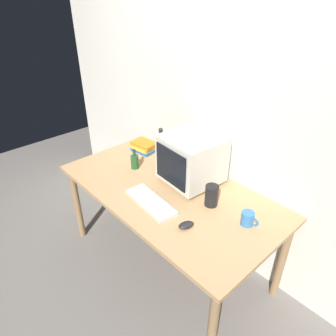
# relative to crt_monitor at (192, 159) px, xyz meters

# --- Properties ---
(ground_plane) EXTENTS (6.00, 6.00, 0.00)m
(ground_plane) POSITION_rel_crt_monitor_xyz_m (-0.04, -0.19, -0.94)
(ground_plane) COLOR slate
(back_wall) EXTENTS (4.00, 0.08, 2.50)m
(back_wall) POSITION_rel_crt_monitor_xyz_m (-0.04, 0.30, 0.31)
(back_wall) COLOR silver
(back_wall) RESTS_ON ground
(desk) EXTENTS (1.67, 0.87, 0.75)m
(desk) POSITION_rel_crt_monitor_xyz_m (-0.04, -0.19, -0.27)
(desk) COLOR tan
(desk) RESTS_ON ground
(crt_monitor) EXTENTS (0.41, 0.41, 0.37)m
(crt_monitor) POSITION_rel_crt_monitor_xyz_m (0.00, 0.00, 0.00)
(crt_monitor) COLOR beige
(crt_monitor) RESTS_ON desk
(keyboard) EXTENTS (0.43, 0.19, 0.02)m
(keyboard) POSITION_rel_crt_monitor_xyz_m (0.00, -0.39, -0.18)
(keyboard) COLOR beige
(keyboard) RESTS_ON desk
(computer_mouse) EXTENTS (0.09, 0.11, 0.04)m
(computer_mouse) POSITION_rel_crt_monitor_xyz_m (0.33, -0.39, -0.17)
(computer_mouse) COLOR black
(computer_mouse) RESTS_ON desk
(bottle_tall) EXTENTS (0.08, 0.08, 0.32)m
(bottle_tall) POSITION_rel_crt_monitor_xyz_m (-0.35, 0.01, -0.07)
(bottle_tall) COLOR navy
(bottle_tall) RESTS_ON desk
(bottle_short) EXTENTS (0.06, 0.06, 0.17)m
(bottle_short) POSITION_rel_crt_monitor_xyz_m (-0.44, -0.19, -0.13)
(bottle_short) COLOR #1E4C23
(bottle_short) RESTS_ON desk
(book_stack) EXTENTS (0.23, 0.19, 0.08)m
(book_stack) POSITION_rel_crt_monitor_xyz_m (-0.62, 0.05, -0.15)
(book_stack) COLOR #28569E
(book_stack) RESTS_ON desk
(mug) EXTENTS (0.12, 0.08, 0.09)m
(mug) POSITION_rel_crt_monitor_xyz_m (0.57, -0.09, -0.15)
(mug) COLOR #3370B2
(mug) RESTS_ON desk
(metal_canister) EXTENTS (0.09, 0.09, 0.15)m
(metal_canister) POSITION_rel_crt_monitor_xyz_m (0.29, -0.10, -0.12)
(metal_canister) COLOR black
(metal_canister) RESTS_ON desk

